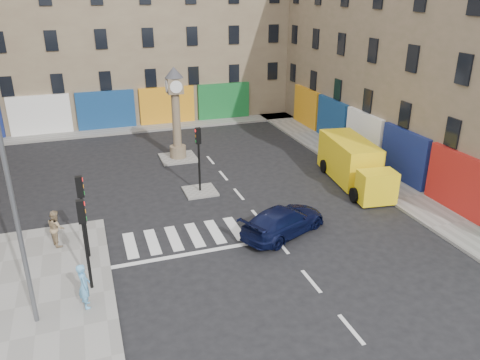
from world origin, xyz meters
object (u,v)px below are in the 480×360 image
pedestrian_blue (84,286)px  traffic_light_island (199,149)px  traffic_light_left_far (82,204)px  clock_pillar (176,108)px  yellow_van (353,163)px  pedestrian_tan (56,228)px  traffic_light_left_near (84,231)px  lamp_post (12,199)px  navy_sedan (284,221)px

pedestrian_blue → traffic_light_island: bearing=-42.5°
traffic_light_left_far → pedestrian_blue: bearing=-93.5°
clock_pillar → yellow_van: size_ratio=0.87×
pedestrian_tan → pedestrian_blue: bearing=173.2°
traffic_light_left_near → yellow_van: bearing=22.2°
traffic_light_island → yellow_van: traffic_light_island is taller
yellow_van → lamp_post: bearing=-148.5°
traffic_light_left_far → clock_pillar: 13.05m
traffic_light_left_far → traffic_light_island: 8.30m
traffic_light_island → clock_pillar: clock_pillar is taller
pedestrian_blue → pedestrian_tan: bearing=5.4°
navy_sedan → lamp_post: bearing=81.2°
lamp_post → yellow_van: (17.19, 7.65, -3.56)m
traffic_light_island → lamp_post: (-8.20, -9.20, 2.20)m
lamp_post → pedestrian_tan: lamp_post is taller
lamp_post → pedestrian_blue: bearing=9.1°
traffic_light_left_far → navy_sedan: size_ratio=0.80×
navy_sedan → pedestrian_blue: pedestrian_blue is taller
traffic_light_left_far → yellow_van: size_ratio=0.53×
traffic_light_island → traffic_light_left_far: bearing=-139.4°
lamp_post → navy_sedan: bearing=16.5°
lamp_post → navy_sedan: lamp_post is taller
yellow_van → pedestrian_tan: 16.72m
traffic_light_island → pedestrian_blue: (-6.52, -8.93, -1.57)m
traffic_light_left_near → navy_sedan: size_ratio=0.80×
navy_sedan → pedestrian_blue: size_ratio=2.65×
traffic_light_left_near → yellow_van: (15.29, 6.25, -1.39)m
yellow_van → pedestrian_tan: (-16.55, -2.35, -0.25)m
traffic_light_left_near → lamp_post: bearing=-143.6°
traffic_light_left_near → pedestrian_tan: traffic_light_left_near is taller
traffic_light_left_far → yellow_van: 15.83m
clock_pillar → yellow_van: bearing=-40.0°
yellow_van → traffic_light_left_far: bearing=-158.3°
traffic_light_island → pedestrian_tan: 8.66m
lamp_post → pedestrian_tan: bearing=83.1°
traffic_light_left_near → yellow_van: traffic_light_left_near is taller
traffic_light_left_near → pedestrian_tan: bearing=107.9°
traffic_light_island → lamp_post: bearing=-131.7°
traffic_light_left_far → yellow_van: traffic_light_left_far is taller
clock_pillar → traffic_light_left_near: bearing=-114.5°
yellow_van → navy_sedan: bearing=-137.8°
traffic_light_left_far → pedestrian_blue: traffic_light_left_far is taller
navy_sedan → traffic_light_island: bearing=-2.5°
traffic_light_left_far → clock_pillar: clock_pillar is taller
navy_sedan → traffic_light_left_far: bearing=60.7°
traffic_light_left_far → pedestrian_tan: bearing=130.1°
navy_sedan → traffic_light_left_near: bearing=76.1°
traffic_light_island → lamp_post: 12.52m
traffic_light_left_near → traffic_light_left_far: bearing=90.0°
traffic_light_island → yellow_van: (8.99, -1.55, -1.36)m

